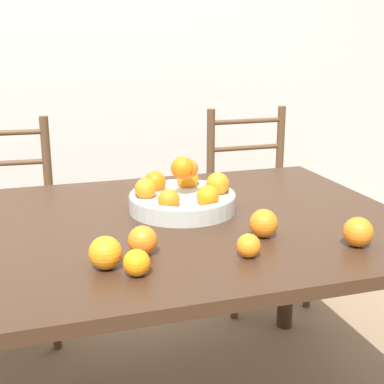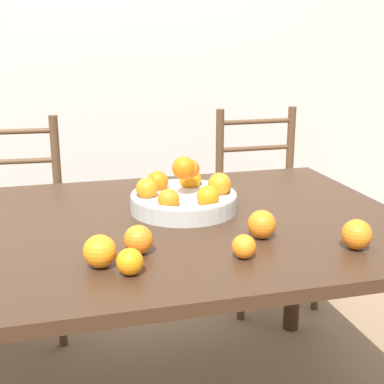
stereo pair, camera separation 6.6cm
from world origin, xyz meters
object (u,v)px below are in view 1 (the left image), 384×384
Objects in this scene: orange_loose_1 at (143,240)px; orange_loose_3 at (358,232)px; orange_loose_5 at (137,263)px; chair_right at (255,207)px; orange_loose_4 at (249,246)px; chair_left at (6,232)px; fruit_bowl at (182,196)px; orange_loose_0 at (264,223)px; orange_loose_2 at (105,253)px.

orange_loose_1 is 0.58m from orange_loose_3.
chair_right is (0.83, 1.17, -0.30)m from orange_loose_5.
orange_loose_4 is 0.07× the size of chair_right.
chair_right is at bearing 78.91° from orange_loose_3.
orange_loose_4 is 0.07× the size of chair_left.
fruit_bowl is 0.37× the size of chair_left.
chair_right is (0.44, 1.03, -0.31)m from orange_loose_0.
orange_loose_2 is (-0.10, -0.06, 0.00)m from orange_loose_1.
fruit_bowl is 4.30× the size of orange_loose_0.
chair_right is at bearing 52.97° from orange_loose_1.
orange_loose_2 reaches higher than orange_loose_4.
orange_loose_3 is at bearing -33.39° from orange_loose_0.
fruit_bowl is 5.31× the size of orange_loose_5.
orange_loose_0 is 1.00× the size of orange_loose_3.
fruit_bowl is 0.38m from orange_loose_1.
orange_loose_3 is 1.23m from chair_right.
fruit_bowl is 0.57m from orange_loose_3.
orange_loose_1 is at bearing 29.97° from orange_loose_2.
orange_loose_2 is 1.26× the size of orange_loose_5.
orange_loose_4 is at bearing 176.65° from orange_loose_3.
fruit_bowl is 4.28× the size of orange_loose_3.
orange_loose_2 is at bearing -169.56° from orange_loose_0.
orange_loose_1 is 1.23× the size of orange_loose_4.
orange_loose_1 is 0.94× the size of orange_loose_2.
orange_loose_3 is (0.56, -0.12, 0.00)m from orange_loose_1.
chair_left reaches higher than orange_loose_4.
orange_loose_4 is 1.30m from chair_right.
orange_loose_3 is at bearing 0.60° from orange_loose_5.
chair_left is (-0.64, 1.15, -0.30)m from orange_loose_4.
fruit_bowl is 5.56× the size of orange_loose_4.
orange_loose_1 reaches higher than orange_loose_4.
orange_loose_5 is at bearing -179.40° from orange_loose_3.
fruit_bowl is at bearing 96.89° from orange_loose_4.
orange_loose_3 is (0.36, -0.44, -0.01)m from fruit_bowl.
orange_loose_5 reaches higher than orange_loose_4.
orange_loose_0 is 0.09× the size of chair_left.
orange_loose_5 is at bearing -159.58° from orange_loose_0.
orange_loose_2 is 1.32× the size of orange_loose_4.
chair_left is at bearing -179.74° from chair_right.
orange_loose_1 is 0.95× the size of orange_loose_3.
orange_loose_5 is at bearing -69.82° from chair_left.
orange_loose_2 is 0.67m from orange_loose_3.
orange_loose_2 is (-0.46, -0.08, 0.00)m from orange_loose_0.
orange_loose_0 is at bearing -63.72° from fruit_bowl.
orange_loose_0 is 1.16m from chair_right.
chair_left is (-0.95, 1.17, -0.31)m from orange_loose_3.
chair_left is (-0.34, 1.17, -0.30)m from orange_loose_5.
fruit_bowl is at bearing -47.13° from chair_left.
orange_loose_0 is 0.16m from orange_loose_4.
orange_loose_0 and orange_loose_3 have the same top height.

